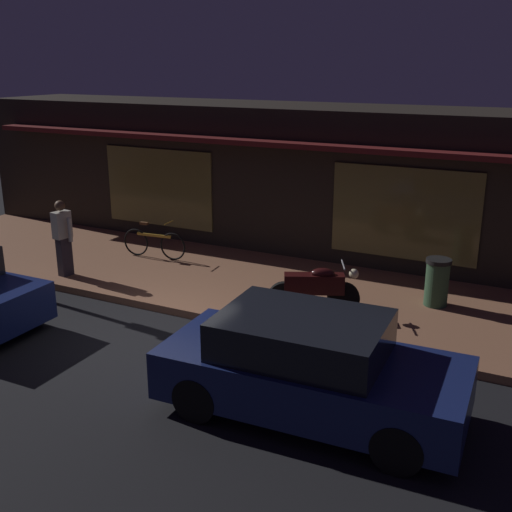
{
  "coord_description": "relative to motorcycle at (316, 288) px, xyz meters",
  "views": [
    {
      "loc": [
        6.23,
        -8.09,
        4.65
      ],
      "look_at": [
        0.93,
        2.4,
        0.95
      ],
      "focal_mm": 43.66,
      "sensor_mm": 36.0,
      "label": 1
    }
  ],
  "objects": [
    {
      "name": "trash_bin",
      "position": [
        1.92,
        1.41,
        -0.03
      ],
      "size": [
        0.48,
        0.48,
        0.93
      ],
      "color": "#2D4C33",
      "rests_on": "sidewalk_slab"
    },
    {
      "name": "motorcycle",
      "position": [
        0.0,
        0.0,
        0.0
      ],
      "size": [
        1.59,
        0.89,
        0.97
      ],
      "color": "black",
      "rests_on": "sidewalk_slab"
    },
    {
      "name": "sidewalk_slab",
      "position": [
        -2.37,
        0.99,
        -0.57
      ],
      "size": [
        18.0,
        4.0,
        0.15
      ],
      "primitive_type": "cube",
      "color": "brown",
      "rests_on": "ground_plane"
    },
    {
      "name": "storefront_building",
      "position": [
        -2.37,
        4.38,
        1.16
      ],
      "size": [
        18.0,
        3.3,
        3.6
      ],
      "color": "black",
      "rests_on": "ground_plane"
    },
    {
      "name": "ground_plane",
      "position": [
        -2.37,
        -2.01,
        -0.65
      ],
      "size": [
        60.0,
        60.0,
        0.0
      ],
      "primitive_type": "plane",
      "color": "black"
    },
    {
      "name": "person_photographer",
      "position": [
        -5.67,
        -0.46,
        0.38
      ],
      "size": [
        0.62,
        0.41,
        1.67
      ],
      "color": "#28232D",
      "rests_on": "sidewalk_slab"
    },
    {
      "name": "parked_car_across",
      "position": [
        1.09,
        -3.04,
        0.06
      ],
      "size": [
        4.17,
        1.93,
        1.42
      ],
      "color": "black",
      "rests_on": "ground_plane"
    },
    {
      "name": "bicycle_parked",
      "position": [
        -4.69,
        1.46,
        -0.14
      ],
      "size": [
        1.66,
        0.42,
        0.91
      ],
      "color": "black",
      "rests_on": "sidewalk_slab"
    }
  ]
}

